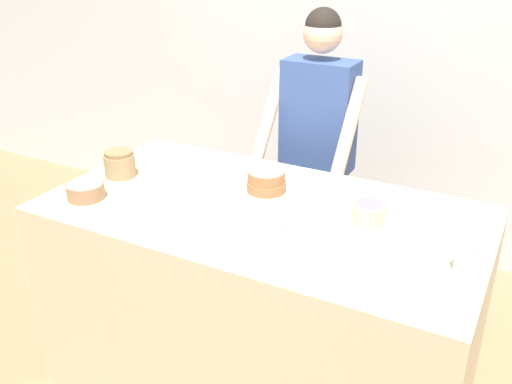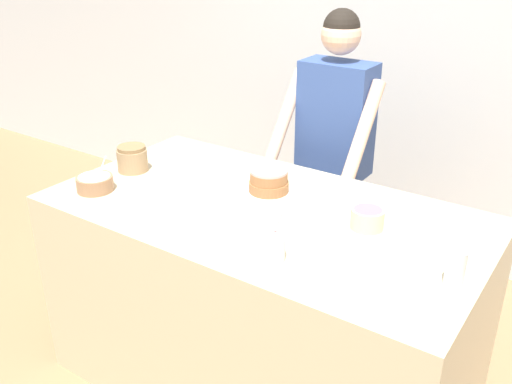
{
  "view_description": "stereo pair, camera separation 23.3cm",
  "coord_description": "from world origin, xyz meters",
  "px_view_note": "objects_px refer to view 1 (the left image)",
  "views": [
    {
      "loc": [
        0.99,
        -1.42,
        2.0
      ],
      "look_at": [
        -0.0,
        0.45,
        1.03
      ],
      "focal_mm": 40.0,
      "sensor_mm": 36.0,
      "label": 1
    },
    {
      "loc": [
        1.19,
        -1.3,
        2.0
      ],
      "look_at": [
        -0.0,
        0.45,
        1.03
      ],
      "focal_mm": 40.0,
      "sensor_mm": 36.0,
      "label": 2
    }
  ],
  "objects_px": {
    "cake": "(266,189)",
    "ceramic_plate": "(406,263)",
    "frosting_bowl_white": "(86,190)",
    "drinking_glass": "(465,256)",
    "stoneware_jar": "(120,164)",
    "frosting_bowl_purple": "(368,212)",
    "person_baker": "(317,133)",
    "frosting_bowl_pink": "(275,246)"
  },
  "relations": [
    {
      "from": "frosting_bowl_purple",
      "to": "ceramic_plate",
      "type": "distance_m",
      "value": 0.33
    },
    {
      "from": "frosting_bowl_white",
      "to": "ceramic_plate",
      "type": "distance_m",
      "value": 1.38
    },
    {
      "from": "frosting_bowl_white",
      "to": "ceramic_plate",
      "type": "bearing_deg",
      "value": 4.77
    },
    {
      "from": "frosting_bowl_pink",
      "to": "drinking_glass",
      "type": "height_order",
      "value": "frosting_bowl_pink"
    },
    {
      "from": "frosting_bowl_purple",
      "to": "ceramic_plate",
      "type": "xyz_separation_m",
      "value": [
        0.22,
        -0.24,
        -0.04
      ]
    },
    {
      "from": "person_baker",
      "to": "frosting_bowl_pink",
      "type": "distance_m",
      "value": 1.19
    },
    {
      "from": "frosting_bowl_white",
      "to": "ceramic_plate",
      "type": "xyz_separation_m",
      "value": [
        1.37,
        0.11,
        -0.03
      ]
    },
    {
      "from": "cake",
      "to": "frosting_bowl_purple",
      "type": "height_order",
      "value": "cake"
    },
    {
      "from": "stoneware_jar",
      "to": "ceramic_plate",
      "type": "bearing_deg",
      "value": -5.99
    },
    {
      "from": "person_baker",
      "to": "frosting_bowl_white",
      "type": "relative_size",
      "value": 10.18
    },
    {
      "from": "frosting_bowl_purple",
      "to": "person_baker",
      "type": "bearing_deg",
      "value": 125.65
    },
    {
      "from": "person_baker",
      "to": "frosting_bowl_pink",
      "type": "xyz_separation_m",
      "value": [
        0.32,
        -1.15,
        -0.02
      ]
    },
    {
      "from": "frosting_bowl_purple",
      "to": "drinking_glass",
      "type": "height_order",
      "value": "drinking_glass"
    },
    {
      "from": "frosting_bowl_pink",
      "to": "stoneware_jar",
      "type": "height_order",
      "value": "frosting_bowl_pink"
    },
    {
      "from": "frosting_bowl_pink",
      "to": "ceramic_plate",
      "type": "bearing_deg",
      "value": 22.85
    },
    {
      "from": "frosting_bowl_purple",
      "to": "ceramic_plate",
      "type": "relative_size",
      "value": 0.53
    },
    {
      "from": "drinking_glass",
      "to": "frosting_bowl_purple",
      "type": "bearing_deg",
      "value": 152.59
    },
    {
      "from": "frosting_bowl_pink",
      "to": "frosting_bowl_purple",
      "type": "bearing_deg",
      "value": 64.19
    },
    {
      "from": "frosting_bowl_pink",
      "to": "frosting_bowl_purple",
      "type": "distance_m",
      "value": 0.47
    },
    {
      "from": "frosting_bowl_white",
      "to": "stoneware_jar",
      "type": "relative_size",
      "value": 1.12
    },
    {
      "from": "cake",
      "to": "frosting_bowl_purple",
      "type": "bearing_deg",
      "value": 3.75
    },
    {
      "from": "person_baker",
      "to": "stoneware_jar",
      "type": "xyz_separation_m",
      "value": [
        -0.67,
        -0.82,
        -0.01
      ]
    },
    {
      "from": "frosting_bowl_pink",
      "to": "stoneware_jar",
      "type": "bearing_deg",
      "value": 161.65
    },
    {
      "from": "person_baker",
      "to": "cake",
      "type": "bearing_deg",
      "value": -84.13
    },
    {
      "from": "frosting_bowl_purple",
      "to": "stoneware_jar",
      "type": "bearing_deg",
      "value": -175.3
    },
    {
      "from": "frosting_bowl_pink",
      "to": "drinking_glass",
      "type": "xyz_separation_m",
      "value": [
        0.61,
        0.21,
        0.02
      ]
    },
    {
      "from": "stoneware_jar",
      "to": "person_baker",
      "type": "bearing_deg",
      "value": 51.0
    },
    {
      "from": "drinking_glass",
      "to": "stoneware_jar",
      "type": "distance_m",
      "value": 1.59
    },
    {
      "from": "drinking_glass",
      "to": "stoneware_jar",
      "type": "xyz_separation_m",
      "value": [
        -1.59,
        0.11,
        -0.0
      ]
    },
    {
      "from": "cake",
      "to": "ceramic_plate",
      "type": "distance_m",
      "value": 0.7
    },
    {
      "from": "cake",
      "to": "drinking_glass",
      "type": "xyz_separation_m",
      "value": [
        0.84,
        -0.18,
        0.0
      ]
    },
    {
      "from": "cake",
      "to": "frosting_bowl_white",
      "type": "bearing_deg",
      "value": -155.16
    },
    {
      "from": "cake",
      "to": "frosting_bowl_purple",
      "type": "relative_size",
      "value": 2.41
    },
    {
      "from": "cake",
      "to": "stoneware_jar",
      "type": "bearing_deg",
      "value": -174.73
    },
    {
      "from": "drinking_glass",
      "to": "stoneware_jar",
      "type": "height_order",
      "value": "drinking_glass"
    },
    {
      "from": "frosting_bowl_white",
      "to": "ceramic_plate",
      "type": "relative_size",
      "value": 0.66
    },
    {
      "from": "frosting_bowl_pink",
      "to": "ceramic_plate",
      "type": "height_order",
      "value": "frosting_bowl_pink"
    },
    {
      "from": "frosting_bowl_white",
      "to": "frosting_bowl_purple",
      "type": "bearing_deg",
      "value": 17.27
    },
    {
      "from": "frosting_bowl_purple",
      "to": "drinking_glass",
      "type": "xyz_separation_m",
      "value": [
        0.4,
        -0.21,
        0.02
      ]
    },
    {
      "from": "stoneware_jar",
      "to": "frosting_bowl_pink",
      "type": "bearing_deg",
      "value": -18.35
    },
    {
      "from": "drinking_glass",
      "to": "cake",
      "type": "bearing_deg",
      "value": 168.0
    },
    {
      "from": "cake",
      "to": "frosting_bowl_pink",
      "type": "xyz_separation_m",
      "value": [
        0.24,
        -0.39,
        -0.02
      ]
    }
  ]
}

